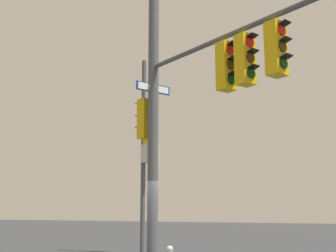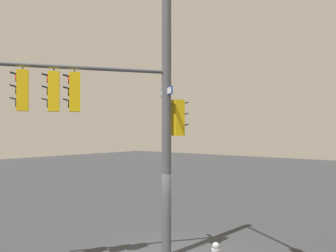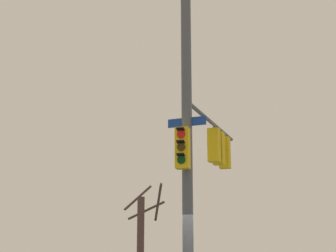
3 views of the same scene
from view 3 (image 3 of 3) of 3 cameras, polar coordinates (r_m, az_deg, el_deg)
main_signal_pole_assembly at (r=14.56m, az=2.91°, el=0.05°), size 5.84×5.02×9.93m
bare_tree_behind_pole at (r=21.26m, az=-3.04°, el=-12.61°), size 1.81×1.94×4.42m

